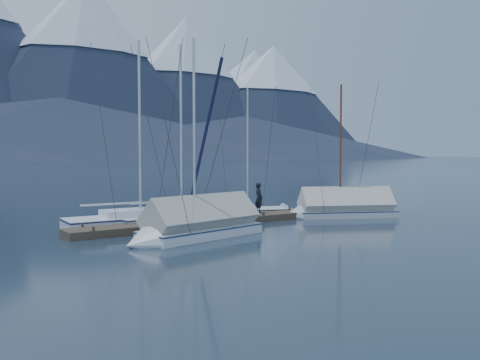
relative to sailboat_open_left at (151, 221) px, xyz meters
name	(u,v)px	position (x,y,z in m)	size (l,w,h in m)	color
ground	(264,227)	(4.10, -4.05, -0.18)	(1000.00, 1000.00, 0.00)	#14212E
dock	(240,220)	(4.10, -2.05, -0.07)	(18.00, 1.50, 0.54)	#382D23
mooring_posts	(232,216)	(3.60, -2.05, 0.17)	(15.12, 1.52, 0.35)	#382D23
sailboat_open_left	(151,221)	(0.00, 0.00, 0.00)	(7.71, 3.27, 10.05)	white
sailboat_open_mid	(190,218)	(2.24, -0.07, 0.00)	(7.80, 3.27, 10.10)	silver
sailboat_open_right	(255,212)	(6.63, 0.05, -0.04)	(6.27, 3.93, 8.04)	silver
sailboat_covered_near	(338,210)	(9.83, -3.47, 0.23)	(6.53, 4.52, 8.24)	silver
sailboat_covered_far	(192,228)	(-0.49, -5.05, 0.27)	(6.80, 3.20, 9.19)	silver
person	(259,198)	(5.67, -1.60, 0.99)	(0.60, 0.39, 1.64)	black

